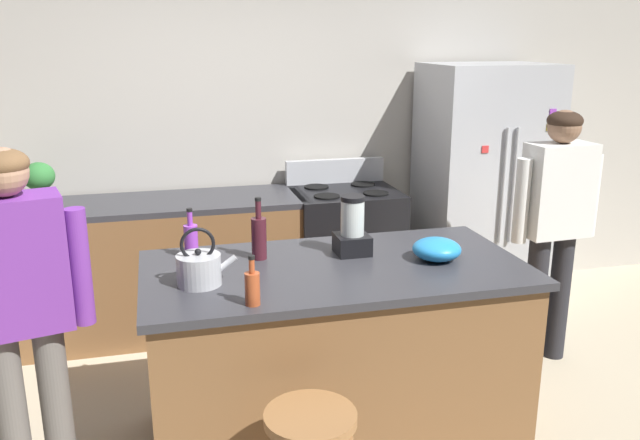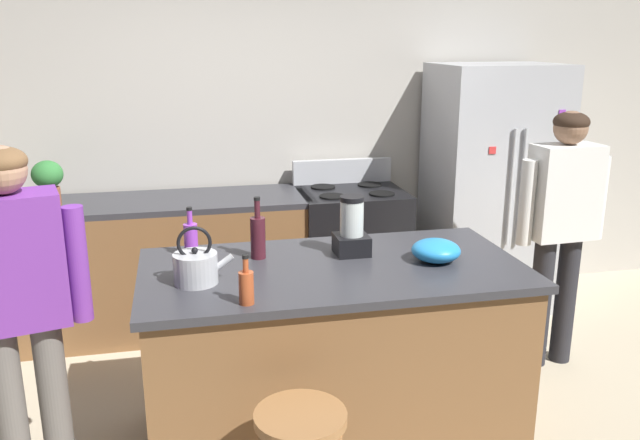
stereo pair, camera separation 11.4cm
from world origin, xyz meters
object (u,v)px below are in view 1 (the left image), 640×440
object	(u,v)px
person_by_island_left	(19,299)
refrigerator	(483,188)
bottle_wine	(259,236)
tea_kettle	(199,268)
bottle_cooking_sauce	(252,287)
bottle_soda	(191,240)
person_by_sink_right	(556,214)
potted_plant	(39,182)
mixing_bowl	(437,249)
kitchen_island	(335,354)
blender_appliance	(352,230)
stove_range	(345,252)

from	to	relation	value
person_by_island_left	refrigerator	bearing A→B (deg)	28.68
bottle_wine	tea_kettle	bearing A→B (deg)	-137.94
bottle_cooking_sauce	bottle_soda	xyz separation A→B (m)	(-0.21, 0.68, 0.02)
bottle_cooking_sauce	tea_kettle	distance (m)	0.35
person_by_island_left	person_by_sink_right	xyz separation A→B (m)	(2.96, 0.65, -0.00)
potted_plant	bottle_cooking_sauce	xyz separation A→B (m)	(1.09, -1.93, -0.09)
mixing_bowl	potted_plant	bearing A→B (deg)	142.50
mixing_bowl	refrigerator	bearing A→B (deg)	55.16
kitchen_island	person_by_island_left	bearing A→B (deg)	-174.48
person_by_sink_right	blender_appliance	distance (m)	1.47
kitchen_island	bottle_wine	xyz separation A→B (m)	(-0.34, 0.20, 0.59)
person_by_island_left	bottle_soda	size ratio (longest dim) A/B	6.32
blender_appliance	refrigerator	bearing A→B (deg)	42.72
bottle_cooking_sauce	mixing_bowl	world-z (taller)	bottle_cooking_sauce
bottle_cooking_sauce	bottle_soda	world-z (taller)	bottle_soda
bottle_cooking_sauce	tea_kettle	size ratio (longest dim) A/B	0.78
refrigerator	bottle_wine	size ratio (longest dim) A/B	5.84
mixing_bowl	kitchen_island	bearing A→B (deg)	175.89
blender_appliance	bottle_wine	size ratio (longest dim) A/B	0.96
person_by_island_left	tea_kettle	world-z (taller)	person_by_island_left
refrigerator	bottle_cooking_sauce	size ratio (longest dim) A/B	8.54
potted_plant	bottle_soda	bearing A→B (deg)	-54.69
blender_appliance	bottle_cooking_sauce	world-z (taller)	blender_appliance
bottle_cooking_sauce	bottle_soda	distance (m)	0.71
person_by_sink_right	bottle_soda	xyz separation A→B (m)	(-2.23, -0.21, 0.07)
bottle_wine	bottle_soda	size ratio (longest dim) A/B	1.23
tea_kettle	bottle_cooking_sauce	bearing A→B (deg)	-55.66
refrigerator	mixing_bowl	bearing A→B (deg)	-124.84
bottle_soda	tea_kettle	world-z (taller)	tea_kettle
person_by_island_left	mixing_bowl	bearing A→B (deg)	2.94
bottle_soda	tea_kettle	xyz separation A→B (m)	(0.01, -0.39, -0.02)
mixing_bowl	bottle_cooking_sauce	bearing A→B (deg)	-160.92
person_by_sink_right	potted_plant	world-z (taller)	person_by_sink_right
person_by_sink_right	tea_kettle	xyz separation A→B (m)	(-2.21, -0.60, 0.06)
blender_appliance	bottle_soda	size ratio (longest dim) A/B	1.19
kitchen_island	tea_kettle	world-z (taller)	tea_kettle
refrigerator	bottle_wine	xyz separation A→B (m)	(-1.93, -1.30, 0.15)
blender_appliance	bottle_soda	distance (m)	0.82
refrigerator	bottle_wine	distance (m)	2.33
refrigerator	person_by_island_left	distance (m)	3.41
person_by_island_left	bottle_cooking_sauce	size ratio (longest dim) A/B	7.49
person_by_sink_right	mixing_bowl	size ratio (longest dim) A/B	6.65
person_by_island_left	bottle_wine	distance (m)	1.12
person_by_island_left	bottle_soda	xyz separation A→B (m)	(0.74, 0.44, 0.07)
bottle_wine	tea_kettle	xyz separation A→B (m)	(-0.32, -0.29, -0.04)
kitchen_island	bottle_cooking_sauce	xyz separation A→B (m)	(-0.46, -0.38, 0.55)
potted_plant	bottle_wine	xyz separation A→B (m)	(1.21, -1.35, -0.06)
stove_range	bottle_soda	world-z (taller)	bottle_soda
refrigerator	stove_range	bearing A→B (deg)	178.70
tea_kettle	person_by_sink_right	bearing A→B (deg)	15.18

